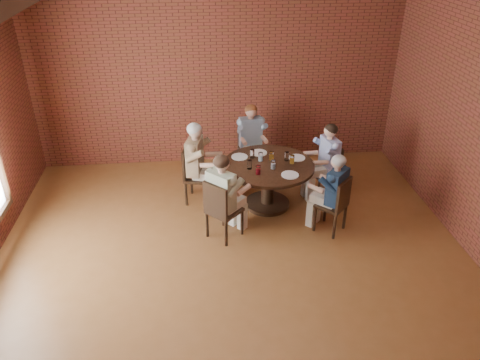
{
  "coord_description": "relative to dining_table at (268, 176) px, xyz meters",
  "views": [
    {
      "loc": [
        -0.43,
        -4.59,
        4.08
      ],
      "look_at": [
        0.15,
        1.0,
        0.91
      ],
      "focal_mm": 35.0,
      "sensor_mm": 36.0,
      "label": 1
    }
  ],
  "objects": [
    {
      "name": "diner_c",
      "position": [
        -1.07,
        0.27,
        0.15
      ],
      "size": [
        0.77,
        0.68,
        1.35
      ],
      "primitive_type": null,
      "rotation": [
        0.0,
        0.0,
        1.32
      ],
      "color": "brown",
      "rests_on": "floor"
    },
    {
      "name": "glass_b",
      "position": [
        0.06,
        0.13,
        0.29
      ],
      "size": [
        0.07,
        0.07,
        0.14
      ],
      "primitive_type": "cylinder",
      "color": "white",
      "rests_on": "dining_table"
    },
    {
      "name": "chair_d",
      "position": [
        -0.8,
        -0.81,
        -0.02
      ],
      "size": [
        0.59,
        0.59,
        0.93
      ],
      "rotation": [
        0.0,
        0.0,
        2.36
      ],
      "color": "black",
      "rests_on": "floor"
    },
    {
      "name": "glass_g",
      "position": [
        0.04,
        -0.16,
        0.29
      ],
      "size": [
        0.07,
        0.07,
        0.14
      ],
      "primitive_type": "cylinder",
      "color": "white",
      "rests_on": "dining_table"
    },
    {
      "name": "diner_d",
      "position": [
        -0.75,
        -0.76,
        0.13
      ],
      "size": [
        0.82,
        0.82,
        1.32
      ],
      "primitive_type": null,
      "rotation": [
        0.0,
        0.0,
        2.36
      ],
      "color": "#B9A891",
      "rests_on": "floor"
    },
    {
      "name": "wall_back",
      "position": [
        -0.67,
        1.75,
        1.17
      ],
      "size": [
        7.0,
        0.0,
        7.0
      ],
      "primitive_type": "plane",
      "rotation": [
        1.57,
        0.0,
        0.0
      ],
      "color": "maroon",
      "rests_on": "ground"
    },
    {
      "name": "glass_a",
      "position": [
        0.3,
        0.1,
        0.29
      ],
      "size": [
        0.07,
        0.07,
        0.14
      ],
      "primitive_type": "cylinder",
      "color": "white",
      "rests_on": "dining_table"
    },
    {
      "name": "plate_a",
      "position": [
        0.48,
        0.15,
        0.23
      ],
      "size": [
        0.26,
        0.26,
        0.01
      ],
      "primitive_type": "cylinder",
      "color": "white",
      "rests_on": "dining_table"
    },
    {
      "name": "plate_d",
      "position": [
        0.26,
        -0.4,
        0.23
      ],
      "size": [
        0.26,
        0.26,
        0.01
      ],
      "primitive_type": "cylinder",
      "color": "white",
      "rests_on": "dining_table"
    },
    {
      "name": "chair_a",
      "position": [
        1.04,
        0.22,
        -0.03
      ],
      "size": [
        0.47,
        0.47,
        0.9
      ],
      "rotation": [
        0.0,
        0.0,
        -1.36
      ],
      "color": "black",
      "rests_on": "floor"
    },
    {
      "name": "chair_b",
      "position": [
        -0.14,
        1.19,
        -0.03
      ],
      "size": [
        0.45,
        0.45,
        0.92
      ],
      "rotation": [
        0.0,
        0.0,
        0.12
      ],
      "color": "black",
      "rests_on": "floor"
    },
    {
      "name": "glass_f",
      "position": [
        -0.21,
        -0.31,
        0.29
      ],
      "size": [
        0.07,
        0.07,
        0.14
      ],
      "primitive_type": "cylinder",
      "color": "white",
      "rests_on": "dining_table"
    },
    {
      "name": "plate_c",
      "position": [
        -0.42,
        0.28,
        0.23
      ],
      "size": [
        0.26,
        0.26,
        0.01
      ],
      "primitive_type": "cylinder",
      "color": "white",
      "rests_on": "dining_table"
    },
    {
      "name": "diner_b",
      "position": [
        -0.13,
        1.11,
        0.12
      ],
      "size": [
        0.57,
        0.68,
        1.29
      ],
      "primitive_type": null,
      "rotation": [
        0.0,
        0.0,
        0.12
      ],
      "color": "gray",
      "rests_on": "floor"
    },
    {
      "name": "floor",
      "position": [
        -0.67,
        -1.75,
        -0.53
      ],
      "size": [
        7.0,
        7.0,
        0.0
      ],
      "primitive_type": "plane",
      "color": "brown",
      "rests_on": "ground"
    },
    {
      "name": "plate_b",
      "position": [
        -0.1,
        0.39,
        0.23
      ],
      "size": [
        0.26,
        0.26,
        0.01
      ],
      "primitive_type": "cylinder",
      "color": "white",
      "rests_on": "dining_table"
    },
    {
      "name": "chair_c",
      "position": [
        -1.16,
        0.29,
        -0.02
      ],
      "size": [
        0.53,
        0.53,
        0.95
      ],
      "rotation": [
        0.0,
        0.0,
        1.32
      ],
      "color": "black",
      "rests_on": "floor"
    },
    {
      "name": "glass_h",
      "position": [
        0.36,
        -0.02,
        0.29
      ],
      "size": [
        0.07,
        0.07,
        0.14
      ],
      "primitive_type": "cylinder",
      "color": "white",
      "rests_on": "dining_table"
    },
    {
      "name": "glass_e",
      "position": [
        -0.31,
        -0.12,
        0.29
      ],
      "size": [
        0.07,
        0.07,
        0.14
      ],
      "primitive_type": "cylinder",
      "color": "white",
      "rests_on": "dining_table"
    },
    {
      "name": "dining_table",
      "position": [
        0.0,
        0.0,
        0.0
      ],
      "size": [
        1.42,
        1.42,
        0.75
      ],
      "color": "black",
      "rests_on": "floor"
    },
    {
      "name": "ceiling",
      "position": [
        -0.67,
        -1.75,
        2.87
      ],
      "size": [
        7.0,
        7.0,
        0.0
      ],
      "primitive_type": "plane",
      "rotation": [
        3.14,
        0.0,
        0.0
      ],
      "color": "silver",
      "rests_on": "wall_back"
    },
    {
      "name": "smartphone",
      "position": [
        0.25,
        -0.42,
        0.23
      ],
      "size": [
        0.1,
        0.16,
        0.01
      ],
      "primitive_type": "cube",
      "rotation": [
        0.0,
        0.0,
        -0.2
      ],
      "color": "black",
      "rests_on": "dining_table"
    },
    {
      "name": "diner_e",
      "position": [
        0.81,
        -0.77,
        0.09
      ],
      "size": [
        0.75,
        0.75,
        1.24
      ],
      "primitive_type": null,
      "rotation": [
        0.0,
        0.0,
        3.95
      ],
      "color": "#16273E",
      "rests_on": "floor"
    },
    {
      "name": "diner_a",
      "position": [
        0.97,
        0.21,
        0.11
      ],
      "size": [
        0.69,
        0.61,
        1.27
      ],
      "primitive_type": null,
      "rotation": [
        0.0,
        0.0,
        -1.36
      ],
      "color": "#3C4B9E",
      "rests_on": "floor"
    },
    {
      "name": "chair_e",
      "position": [
        0.86,
        -0.82,
        -0.04
      ],
      "size": [
        0.54,
        0.54,
        0.89
      ],
      "rotation": [
        0.0,
        0.0,
        3.95
      ],
      "color": "black",
      "rests_on": "floor"
    },
    {
      "name": "glass_d",
      "position": [
        -0.11,
        0.12,
        0.29
      ],
      "size": [
        0.07,
        0.07,
        0.14
      ],
      "primitive_type": "cylinder",
      "color": "white",
      "rests_on": "dining_table"
    },
    {
      "name": "glass_c",
      "position": [
        -0.22,
        0.24,
        0.29
      ],
      "size": [
        0.07,
        0.07,
        0.14
      ],
      "primitive_type": "cylinder",
      "color": "white",
      "rests_on": "dining_table"
    }
  ]
}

